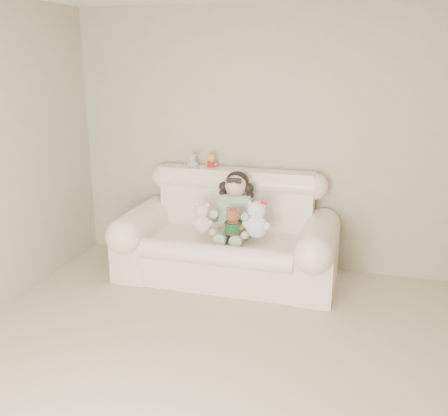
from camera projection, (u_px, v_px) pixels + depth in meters
wall_back at (292, 142)px, 5.06m from camera, size 4.50×0.00×4.50m
sofa at (227, 229)px, 4.96m from camera, size 2.10×0.95×1.03m
seated_child at (236, 204)px, 4.95m from camera, size 0.42×0.50×0.65m
brown_teddy at (233, 219)px, 4.74m from camera, size 0.24×0.19×0.33m
white_cat at (257, 215)px, 4.71m from camera, size 0.27×0.21×0.42m
cream_teddy at (202, 215)px, 4.84m from camera, size 0.25×0.20×0.35m
yellow_mini_bear at (212, 160)px, 5.21m from camera, size 0.13×0.11×0.18m
grey_mini_plush at (193, 160)px, 5.23m from camera, size 0.13×0.12×0.18m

